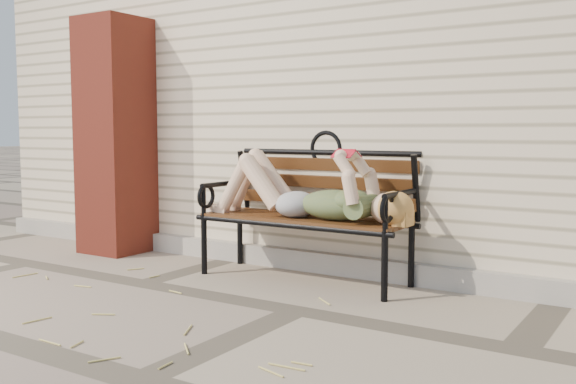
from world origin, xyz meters
The scene contains 7 objects.
ground centered at (0.00, 0.00, 0.00)m, with size 80.00×80.00×0.00m, color gray.
house_wall centered at (0.00, 3.00, 1.50)m, with size 8.00×4.00×3.00m, color beige.
foundation_strip centered at (0.00, 0.97, 0.07)m, with size 8.00×0.10×0.15m, color #AAA29A.
brick_pillar centered at (-2.30, 0.75, 1.00)m, with size 0.50×0.50×2.00m, color maroon.
garden_bench centered at (-0.37, 0.78, 0.59)m, with size 1.62×0.65×1.05m.
reading_woman centered at (-0.36, 0.65, 0.62)m, with size 1.53×0.35×0.48m.
straw_scatter centered at (-0.80, -0.26, 0.01)m, with size 2.91×1.79×0.01m.
Camera 1 is at (1.93, -3.11, 1.04)m, focal length 40.00 mm.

